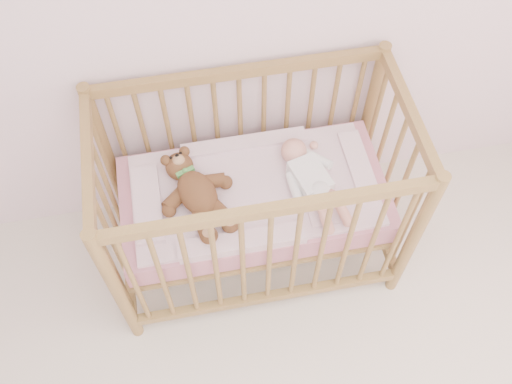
{
  "coord_description": "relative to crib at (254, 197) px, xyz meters",
  "views": [
    {
      "loc": [
        -0.27,
        0.22,
        2.74
      ],
      "look_at": [
        -0.02,
        1.55,
        0.62
      ],
      "focal_mm": 40.0,
      "sensor_mm": 36.0,
      "label": 1
    }
  ],
  "objects": [
    {
      "name": "teddy_bear",
      "position": [
        -0.26,
        -0.02,
        0.15
      ],
      "size": [
        0.51,
        0.6,
        0.14
      ],
      "primitive_type": null,
      "rotation": [
        0.0,
        0.0,
        0.35
      ],
      "color": "brown",
      "rests_on": "blanket"
    },
    {
      "name": "blanket",
      "position": [
        0.0,
        0.0,
        0.06
      ],
      "size": [
        1.1,
        0.58,
        0.06
      ],
      "primitive_type": null,
      "color": "pink",
      "rests_on": "mattress"
    },
    {
      "name": "baby",
      "position": [
        0.25,
        -0.02,
        0.14
      ],
      "size": [
        0.38,
        0.58,
        0.13
      ],
      "primitive_type": null,
      "rotation": [
        0.0,
        0.0,
        0.26
      ],
      "color": "white",
      "rests_on": "blanket"
    },
    {
      "name": "mattress",
      "position": [
        0.0,
        0.0,
        -0.01
      ],
      "size": [
        1.22,
        0.62,
        0.13
      ],
      "primitive_type": "cube",
      "color": "#C77C89",
      "rests_on": "crib"
    },
    {
      "name": "crib",
      "position": [
        0.0,
        0.0,
        0.0
      ],
      "size": [
        1.36,
        0.76,
        1.0
      ],
      "primitive_type": null,
      "color": "olive",
      "rests_on": "floor"
    }
  ]
}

